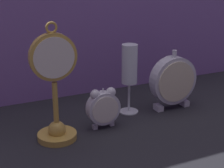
{
  "coord_description": "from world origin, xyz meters",
  "views": [
    {
      "loc": [
        -0.42,
        -0.83,
        0.46
      ],
      "look_at": [
        0.0,
        0.08,
        0.11
      ],
      "focal_mm": 60.0,
      "sensor_mm": 36.0,
      "label": 1
    }
  ],
  "objects_px": {
    "pocket_watch_on_stand": "(55,95)",
    "alarm_clock_twin_bell": "(103,106)",
    "mantel_clock_silver": "(173,81)",
    "champagne_flute": "(129,69)"
  },
  "relations": [
    {
      "from": "mantel_clock_silver",
      "to": "champagne_flute",
      "type": "distance_m",
      "value": 0.15
    },
    {
      "from": "alarm_clock_twin_bell",
      "to": "mantel_clock_silver",
      "type": "height_order",
      "value": "mantel_clock_silver"
    },
    {
      "from": "champagne_flute",
      "to": "pocket_watch_on_stand",
      "type": "bearing_deg",
      "value": -162.76
    },
    {
      "from": "pocket_watch_on_stand",
      "to": "alarm_clock_twin_bell",
      "type": "height_order",
      "value": "pocket_watch_on_stand"
    },
    {
      "from": "mantel_clock_silver",
      "to": "champagne_flute",
      "type": "height_order",
      "value": "champagne_flute"
    },
    {
      "from": "alarm_clock_twin_bell",
      "to": "champagne_flute",
      "type": "height_order",
      "value": "champagne_flute"
    },
    {
      "from": "pocket_watch_on_stand",
      "to": "alarm_clock_twin_bell",
      "type": "bearing_deg",
      "value": 4.76
    },
    {
      "from": "pocket_watch_on_stand",
      "to": "champagne_flute",
      "type": "xyz_separation_m",
      "value": [
        0.25,
        0.08,
        0.01
      ]
    },
    {
      "from": "mantel_clock_silver",
      "to": "pocket_watch_on_stand",
      "type": "bearing_deg",
      "value": -172.88
    },
    {
      "from": "pocket_watch_on_stand",
      "to": "mantel_clock_silver",
      "type": "distance_m",
      "value": 0.39
    }
  ]
}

